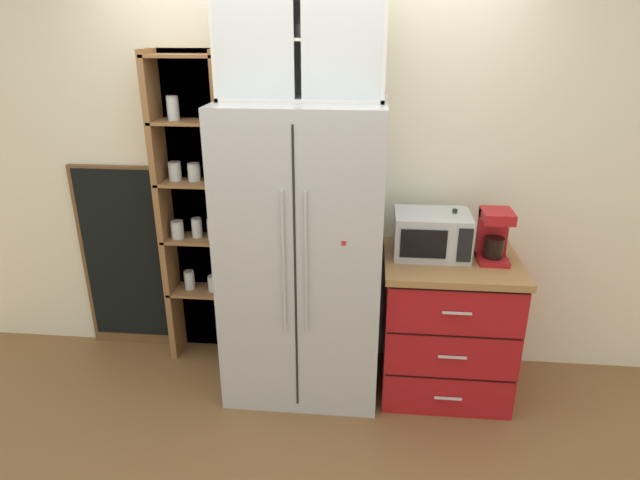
# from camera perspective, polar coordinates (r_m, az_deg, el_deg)

# --- Properties ---
(ground_plane) EXTENTS (10.69, 10.69, 0.00)m
(ground_plane) POSITION_cam_1_polar(r_m,az_deg,el_deg) (3.67, -1.61, -14.44)
(ground_plane) COLOR brown
(wall_back_cream) EXTENTS (5.00, 0.10, 2.55)m
(wall_back_cream) POSITION_cam_1_polar(r_m,az_deg,el_deg) (3.48, -1.01, 6.87)
(wall_back_cream) COLOR silver
(wall_back_cream) RESTS_ON ground
(refrigerator) EXTENTS (0.92, 0.72, 1.79)m
(refrigerator) POSITION_cam_1_polar(r_m,az_deg,el_deg) (3.23, -1.77, -1.42)
(refrigerator) COLOR #B7BABF
(refrigerator) RESTS_ON ground
(pantry_shelf_column) EXTENTS (0.50, 0.26, 2.05)m
(pantry_shelf_column) POSITION_cam_1_polar(r_m,az_deg,el_deg) (3.61, -12.81, 3.08)
(pantry_shelf_column) COLOR brown
(pantry_shelf_column) RESTS_ON ground
(counter_cabinet) EXTENTS (0.79, 0.68, 0.89)m
(counter_cabinet) POSITION_cam_1_polar(r_m,az_deg,el_deg) (3.47, 13.17, -8.64)
(counter_cabinet) COLOR #A8161C
(counter_cabinet) RESTS_ON ground
(microwave) EXTENTS (0.44, 0.33, 0.26)m
(microwave) POSITION_cam_1_polar(r_m,az_deg,el_deg) (3.25, 11.72, 0.61)
(microwave) COLOR #B7BABF
(microwave) RESTS_ON counter_cabinet
(coffee_maker) EXTENTS (0.17, 0.20, 0.31)m
(coffee_maker) POSITION_cam_1_polar(r_m,az_deg,el_deg) (3.26, 17.93, 0.53)
(coffee_maker) COLOR #A8161C
(coffee_maker) RESTS_ON counter_cabinet
(mug_charcoal) EXTENTS (0.12, 0.09, 0.09)m
(mug_charcoal) POSITION_cam_1_polar(r_m,az_deg,el_deg) (3.22, 14.01, -1.42)
(mug_charcoal) COLOR #2D2D33
(mug_charcoal) RESTS_ON counter_cabinet
(bottle_green) EXTENTS (0.07, 0.07, 0.28)m
(bottle_green) POSITION_cam_1_polar(r_m,az_deg,el_deg) (3.29, 13.86, 0.56)
(bottle_green) COLOR #285B33
(bottle_green) RESTS_ON counter_cabinet
(upper_cabinet) EXTENTS (0.89, 0.32, 0.62)m
(upper_cabinet) POSITION_cam_1_polar(r_m,az_deg,el_deg) (3.02, -1.92, 20.46)
(upper_cabinet) COLOR silver
(upper_cabinet) RESTS_ON refrigerator
(chalkboard_menu) EXTENTS (0.60, 0.04, 1.33)m
(chalkboard_menu) POSITION_cam_1_polar(r_m,az_deg,el_deg) (3.97, -20.03, -1.86)
(chalkboard_menu) COLOR brown
(chalkboard_menu) RESTS_ON ground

